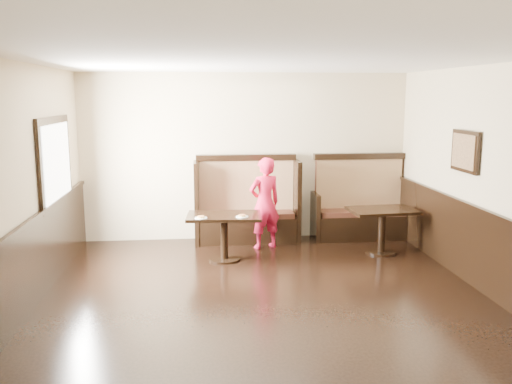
{
  "coord_description": "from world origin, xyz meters",
  "views": [
    {
      "loc": [
        -0.76,
        -5.58,
        2.43
      ],
      "look_at": [
        0.06,
        2.35,
        1.0
      ],
      "focal_mm": 38.0,
      "sensor_mm": 36.0,
      "label": 1
    }
  ],
  "objects": [
    {
      "name": "child",
      "position": [
        0.25,
        2.82,
        0.73
      ],
      "size": [
        0.62,
        0.52,
        1.46
      ],
      "primitive_type": "imported",
      "rotation": [
        0.0,
        0.0,
        3.5
      ],
      "color": "red",
      "rests_on": "ground"
    },
    {
      "name": "room_shell",
      "position": [
        -0.3,
        0.28,
        0.67
      ],
      "size": [
        7.0,
        7.0,
        7.0
      ],
      "color": "#C1B08C",
      "rests_on": "ground"
    },
    {
      "name": "booth_neighbor",
      "position": [
        1.95,
        3.29,
        0.48
      ],
      "size": [
        1.65,
        0.72,
        1.45
      ],
      "color": "black",
      "rests_on": "ground"
    },
    {
      "name": "ground",
      "position": [
        0.0,
        0.0,
        0.0
      ],
      "size": [
        7.0,
        7.0,
        0.0
      ],
      "primitive_type": "plane",
      "color": "black",
      "rests_on": "ground"
    },
    {
      "name": "table_main",
      "position": [
        -0.43,
        2.22,
        0.53
      ],
      "size": [
        1.13,
        0.75,
        0.69
      ],
      "rotation": [
        0.0,
        0.0,
        -0.07
      ],
      "color": "black",
      "rests_on": "ground"
    },
    {
      "name": "pizza_plate_left",
      "position": [
        -0.77,
        2.02,
        0.7
      ],
      "size": [
        0.18,
        0.18,
        0.03
      ],
      "color": "white",
      "rests_on": "table_main"
    },
    {
      "name": "table_neighbor",
      "position": [
        2.02,
        2.34,
        0.52
      ],
      "size": [
        1.06,
        0.74,
        0.7
      ],
      "rotation": [
        0.0,
        0.0,
        0.09
      ],
      "color": "black",
      "rests_on": "ground"
    },
    {
      "name": "pizza_plate_right",
      "position": [
        -0.18,
        2.04,
        0.7
      ],
      "size": [
        0.18,
        0.18,
        0.03
      ],
      "color": "white",
      "rests_on": "table_main"
    },
    {
      "name": "booth_main",
      "position": [
        0.0,
        3.3,
        0.53
      ],
      "size": [
        1.75,
        0.72,
        1.45
      ],
      "color": "black",
      "rests_on": "ground"
    }
  ]
}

